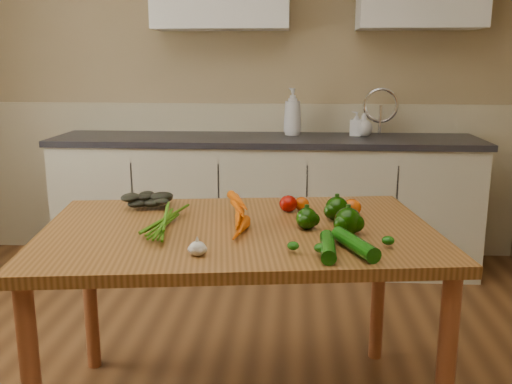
{
  "coord_description": "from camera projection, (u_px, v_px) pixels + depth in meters",
  "views": [
    {
      "loc": [
        0.4,
        -1.62,
        1.39
      ],
      "look_at": [
        0.24,
        0.69,
        0.86
      ],
      "focal_mm": 40.0,
      "sensor_mm": 36.0,
      "label": 1
    }
  ],
  "objects": [
    {
      "name": "pepper_a",
      "position": [
        307.0,
        219.0,
        2.12
      ],
      "size": [
        0.08,
        0.08,
        0.08
      ],
      "primitive_type": "sphere",
      "color": "black",
      "rests_on": "table"
    },
    {
      "name": "tomato_c",
      "position": [
        352.0,
        208.0,
        2.3
      ],
      "size": [
        0.08,
        0.08,
        0.07
      ],
      "primitive_type": "ellipsoid",
      "color": "#BE4104",
      "rests_on": "table"
    },
    {
      "name": "soap_bottle_a",
      "position": [
        293.0,
        112.0,
        3.88
      ],
      "size": [
        0.16,
        0.16,
        0.32
      ],
      "primitive_type": "imported",
      "rotation": [
        0.0,
        0.0,
        3.54
      ],
      "color": "silver",
      "rests_on": "counter_run"
    },
    {
      "name": "leafy_greens",
      "position": [
        146.0,
        196.0,
        2.42
      ],
      "size": [
        0.21,
        0.19,
        0.1
      ],
      "primitive_type": null,
      "color": "black",
      "rests_on": "table"
    },
    {
      "name": "pepper_b",
      "position": [
        337.0,
        209.0,
        2.23
      ],
      "size": [
        0.09,
        0.09,
        0.09
      ],
      "primitive_type": "sphere",
      "color": "black",
      "rests_on": "table"
    },
    {
      "name": "room",
      "position": [
        169.0,
        109.0,
        1.8
      ],
      "size": [
        4.04,
        5.04,
        2.64
      ],
      "color": "brown",
      "rests_on": "ground"
    },
    {
      "name": "counter_run",
      "position": [
        267.0,
        201.0,
        3.92
      ],
      "size": [
        2.84,
        0.64,
        1.14
      ],
      "color": "#BDB89D",
      "rests_on": "ground"
    },
    {
      "name": "zucchini_a",
      "position": [
        355.0,
        244.0,
        1.86
      ],
      "size": [
        0.14,
        0.25,
        0.05
      ],
      "primitive_type": "cylinder",
      "rotation": [
        1.57,
        0.0,
        0.39
      ],
      "color": "#0C4006",
      "rests_on": "table"
    },
    {
      "name": "table",
      "position": [
        238.0,
        249.0,
        2.17
      ],
      "size": [
        1.57,
        1.12,
        0.78
      ],
      "rotation": [
        0.0,
        0.0,
        0.13
      ],
      "color": "brown",
      "rests_on": "ground"
    },
    {
      "name": "garlic_bulb",
      "position": [
        197.0,
        248.0,
        1.83
      ],
      "size": [
        0.06,
        0.06,
        0.05
      ],
      "primitive_type": "ellipsoid",
      "color": "beige",
      "rests_on": "table"
    },
    {
      "name": "tomato_b",
      "position": [
        302.0,
        204.0,
        2.39
      ],
      "size": [
        0.06,
        0.06,
        0.06
      ],
      "primitive_type": "ellipsoid",
      "color": "#BE4104",
      "rests_on": "table"
    },
    {
      "name": "pepper_c",
      "position": [
        348.0,
        221.0,
        2.05
      ],
      "size": [
        0.1,
        0.1,
        0.1
      ],
      "primitive_type": "sphere",
      "color": "black",
      "rests_on": "table"
    },
    {
      "name": "tomato_a",
      "position": [
        288.0,
        204.0,
        2.36
      ],
      "size": [
        0.08,
        0.08,
        0.07
      ],
      "primitive_type": "ellipsoid",
      "color": "#920902",
      "rests_on": "table"
    },
    {
      "name": "zucchini_b",
      "position": [
        328.0,
        247.0,
        1.84
      ],
      "size": [
        0.05,
        0.22,
        0.05
      ],
      "primitive_type": "cylinder",
      "rotation": [
        1.57,
        0.0,
        -0.02
      ],
      "color": "#0C4006",
      "rests_on": "table"
    },
    {
      "name": "carrot_bunch",
      "position": [
        215.0,
        218.0,
        2.14
      ],
      "size": [
        0.3,
        0.24,
        0.07
      ],
      "primitive_type": null,
      "rotation": [
        0.0,
        0.0,
        0.13
      ],
      "color": "#CF5304",
      "rests_on": "table"
    },
    {
      "name": "soap_bottle_b",
      "position": [
        356.0,
        124.0,
        3.86
      ],
      "size": [
        0.1,
        0.09,
        0.16
      ],
      "primitive_type": "imported",
      "rotation": [
        0.0,
        0.0,
        4.37
      ],
      "color": "silver",
      "rests_on": "counter_run"
    },
    {
      "name": "soap_bottle_c",
      "position": [
        364.0,
        125.0,
        3.86
      ],
      "size": [
        0.17,
        0.17,
        0.15
      ],
      "primitive_type": "imported",
      "rotation": [
        0.0,
        0.0,
        0.75
      ],
      "color": "silver",
      "rests_on": "counter_run"
    }
  ]
}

